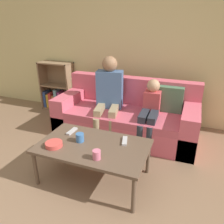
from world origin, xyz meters
name	(u,v)px	position (x,y,z in m)	size (l,w,h in m)	color
wall_back	(140,40)	(0.00, 2.65, 1.30)	(12.00, 0.06, 2.60)	beige
couch	(127,117)	(0.02, 1.97, 0.27)	(2.01, 0.84, 0.80)	#DB5B70
bookshelf	(59,92)	(-1.49, 2.49, 0.33)	(0.61, 0.28, 0.89)	#8E7051
coffee_table	(93,148)	(0.00, 0.87, 0.38)	(1.13, 0.68, 0.42)	brown
person_adult	(109,92)	(-0.23, 1.90, 0.65)	(0.44, 0.64, 1.14)	#9E8966
person_child	(150,109)	(0.39, 1.84, 0.50)	(0.24, 0.60, 0.87)	#282D38
cup_near	(97,155)	(0.14, 0.67, 0.46)	(0.08, 0.08, 0.09)	pink
cup_far	(80,138)	(-0.16, 0.89, 0.47)	(0.09, 0.09, 0.09)	#3D70B2
tv_remote_0	(125,141)	(0.29, 1.05, 0.43)	(0.09, 0.18, 0.02)	#B7B7BC
tv_remote_1	(72,131)	(-0.35, 1.04, 0.43)	(0.05, 0.17, 0.02)	#B7B7BC
snack_bowl	(54,144)	(-0.36, 0.71, 0.44)	(0.17, 0.17, 0.05)	#DB4C47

